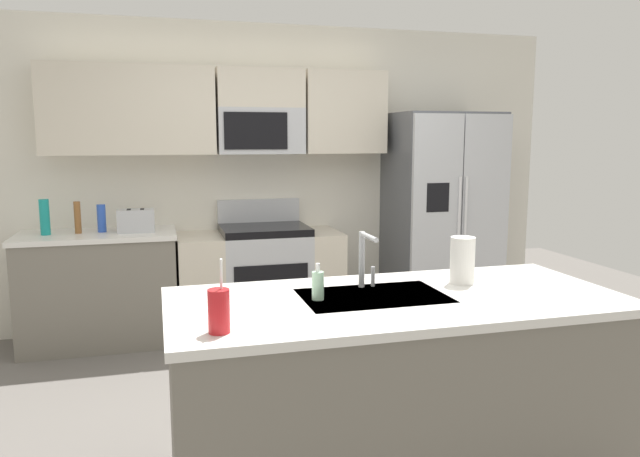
{
  "coord_description": "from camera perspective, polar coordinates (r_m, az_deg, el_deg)",
  "views": [
    {
      "loc": [
        -1.0,
        -3.12,
        1.64
      ],
      "look_at": [
        0.02,
        0.6,
        1.05
      ],
      "focal_mm": 33.64,
      "sensor_mm": 36.0,
      "label": 1
    }
  ],
  "objects": [
    {
      "name": "soap_dispenser",
      "position": [
        2.76,
        -0.21,
        -5.4
      ],
      "size": [
        0.06,
        0.06,
        0.17
      ],
      "color": "#A5D8B2",
      "rests_on": "island_counter"
    },
    {
      "name": "drink_cup_red",
      "position": [
        2.33,
        -9.59,
        -7.72
      ],
      "size": [
        0.08,
        0.08,
        0.29
      ],
      "color": "red",
      "rests_on": "island_counter"
    },
    {
      "name": "range_oven",
      "position": [
        5.13,
        -5.68,
        -4.83
      ],
      "size": [
        1.36,
        0.61,
        1.1
      ],
      "color": "#B7BABF",
      "rests_on": "ground"
    },
    {
      "name": "ground_plane",
      "position": [
        3.67,
        2.27,
        -17.9
      ],
      "size": [
        9.0,
        9.0,
        0.0
      ],
      "primitive_type": "plane",
      "color": "#66605B",
      "rests_on": "ground"
    },
    {
      "name": "refrigerator",
      "position": [
        5.49,
        11.47,
        1.04
      ],
      "size": [
        0.9,
        0.76,
        1.85
      ],
      "color": "#4C4F54",
      "rests_on": "ground"
    },
    {
      "name": "paper_towel_roll",
      "position": [
        3.13,
        13.39,
        -2.97
      ],
      "size": [
        0.12,
        0.12,
        0.24
      ],
      "primitive_type": "cylinder",
      "color": "white",
      "rests_on": "island_counter"
    },
    {
      "name": "bottle_blue",
      "position": [
        5.01,
        -20.07,
        0.92
      ],
      "size": [
        0.07,
        0.07,
        0.22
      ],
      "primitive_type": "cylinder",
      "color": "blue",
      "rests_on": "back_counter"
    },
    {
      "name": "sink_faucet",
      "position": [
        2.95,
        4.29,
        -2.53
      ],
      "size": [
        0.08,
        0.21,
        0.28
      ],
      "color": "#B7BABF",
      "rests_on": "island_counter"
    },
    {
      "name": "island_counter",
      "position": [
        2.99,
        7.16,
        -14.74
      ],
      "size": [
        2.13,
        0.95,
        0.9
      ],
      "color": "slate",
      "rests_on": "ground"
    },
    {
      "name": "bottle_teal",
      "position": [
        5.02,
        -24.72,
        0.99
      ],
      "size": [
        0.07,
        0.07,
        0.27
      ],
      "primitive_type": "cylinder",
      "color": "teal",
      "rests_on": "back_counter"
    },
    {
      "name": "kitchen_wall_unit",
      "position": [
        5.28,
        -6.02,
        6.83
      ],
      "size": [
        5.2,
        0.43,
        2.6
      ],
      "color": "silver",
      "rests_on": "ground"
    },
    {
      "name": "back_counter",
      "position": [
        5.08,
        -20.21,
        -5.37
      ],
      "size": [
        1.2,
        0.63,
        0.9
      ],
      "color": "slate",
      "rests_on": "ground"
    },
    {
      "name": "pepper_mill",
      "position": [
        5.0,
        -22.07,
        0.97
      ],
      "size": [
        0.05,
        0.05,
        0.25
      ],
      "primitive_type": "cylinder",
      "color": "brown",
      "rests_on": "back_counter"
    },
    {
      "name": "toaster",
      "position": [
        4.92,
        -17.1,
        0.72
      ],
      "size": [
        0.28,
        0.16,
        0.18
      ],
      "color": "#B7BABF",
      "rests_on": "back_counter"
    }
  ]
}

